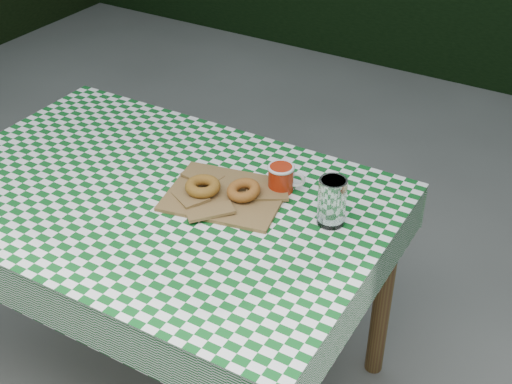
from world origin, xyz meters
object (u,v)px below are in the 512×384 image
at_px(paper_bag, 226,194).
at_px(drinking_glass, 332,202).
at_px(table, 165,293).
at_px(coffee_mug, 281,178).

relative_size(paper_bag, drinking_glass, 2.38).
relative_size(table, drinking_glass, 9.61).
bearing_deg(paper_bag, drinking_glass, 7.91).
bearing_deg(coffee_mug, paper_bag, -158.92).
distance_m(table, drinking_glass, 0.68).
height_order(table, drinking_glass, drinking_glass).
relative_size(table, coffee_mug, 9.03).
relative_size(coffee_mug, drinking_glass, 1.06).
height_order(table, coffee_mug, coffee_mug).
bearing_deg(drinking_glass, paper_bag, -172.09).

